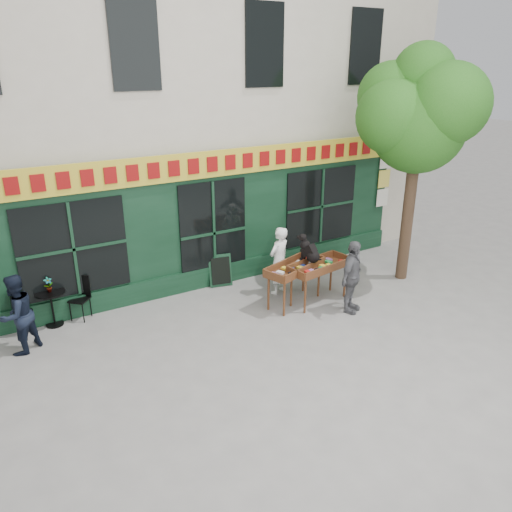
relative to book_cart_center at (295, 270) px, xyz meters
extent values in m
plane|color=slate|center=(-1.11, -0.50, -0.82)|extent=(80.00, 80.00, 0.00)
cube|color=beige|center=(-1.11, 5.50, 4.18)|extent=(14.00, 7.00, 10.00)
cube|color=black|center=(-1.11, 1.92, 0.78)|extent=(11.00, 0.16, 3.20)
cube|color=gold|center=(-1.11, 1.80, 2.18)|extent=(11.00, 0.06, 0.60)
cube|color=maroon|center=(-1.11, 1.76, 2.18)|extent=(9.60, 0.03, 0.34)
cube|color=black|center=(-1.11, 1.82, -0.57)|extent=(11.00, 0.10, 0.50)
cube|color=black|center=(-1.11, 1.82, 0.53)|extent=(1.70, 0.05, 2.50)
cube|color=black|center=(-4.31, 1.82, 0.73)|extent=(2.20, 0.05, 2.00)
cube|color=black|center=(2.09, 1.82, 0.73)|extent=(2.20, 0.05, 2.00)
cube|color=silver|center=(4.29, 1.80, 0.68)|extent=(0.42, 0.02, 0.50)
cube|color=#E5D14C|center=(4.29, 1.80, 1.23)|extent=(0.42, 0.02, 0.50)
cube|color=silver|center=(4.29, 1.80, 1.78)|extent=(0.42, 0.02, 0.50)
cylinder|color=#382619|center=(3.19, -0.20, 0.98)|extent=(0.28, 0.28, 3.60)
sphere|color=#1B5914|center=(3.19, -0.20, 2.98)|extent=(2.20, 2.20, 2.20)
sphere|color=#1B5914|center=(3.89, 0.10, 3.28)|extent=(1.80, 1.80, 1.80)
sphere|color=#1B5914|center=(2.59, 0.00, 3.18)|extent=(1.70, 1.70, 1.70)
sphere|color=#1B5914|center=(3.39, -0.80, 3.48)|extent=(1.80, 1.80, 1.80)
sphere|color=#1B5914|center=(2.89, 0.40, 3.58)|extent=(1.60, 1.60, 1.60)
sphere|color=#1B5914|center=(3.29, -0.10, 4.08)|extent=(1.40, 1.40, 1.40)
cylinder|color=brown|center=(-0.55, -0.41, -0.42)|extent=(0.05, 0.05, 0.80)
cylinder|color=brown|center=(0.69, -0.01, -0.42)|extent=(0.05, 0.05, 0.80)
cylinder|color=brown|center=(-0.69, 0.01, -0.42)|extent=(0.05, 0.05, 0.80)
cylinder|color=brown|center=(0.55, 0.41, -0.42)|extent=(0.05, 0.05, 0.80)
cube|color=brown|center=(0.00, 0.00, 0.00)|extent=(1.61, 1.02, 0.05)
cube|color=brown|center=(0.09, -0.28, 0.08)|extent=(1.44, 0.51, 0.18)
cube|color=brown|center=(-0.09, 0.28, 0.08)|extent=(1.44, 0.51, 0.18)
cube|color=brown|center=(0.00, 0.00, 0.06)|extent=(1.36, 0.79, 0.06)
imported|color=white|center=(0.00, 0.65, -0.01)|extent=(0.69, 0.56, 1.63)
cylinder|color=brown|center=(-0.08, -0.53, -0.42)|extent=(0.05, 0.05, 0.80)
cylinder|color=brown|center=(1.20, -0.33, -0.42)|extent=(0.05, 0.05, 0.80)
cylinder|color=brown|center=(-0.15, -0.09, -0.42)|extent=(0.05, 0.05, 0.80)
cylinder|color=brown|center=(1.14, 0.11, -0.42)|extent=(0.05, 0.05, 0.80)
cube|color=brown|center=(0.53, -0.21, 0.00)|extent=(1.57, 0.80, 0.05)
cube|color=brown|center=(0.57, -0.50, 0.08)|extent=(1.49, 0.27, 0.18)
cube|color=brown|center=(0.48, 0.08, 0.08)|extent=(1.49, 0.27, 0.18)
cube|color=brown|center=(0.53, -0.21, 0.06)|extent=(1.35, 0.60, 0.06)
imported|color=#535357|center=(0.83, -0.96, 0.00)|extent=(1.03, 0.81, 1.64)
cylinder|color=black|center=(-4.91, 1.70, -0.80)|extent=(0.36, 0.36, 0.03)
cylinder|color=black|center=(-4.91, 1.70, -0.44)|extent=(0.04, 0.04, 0.72)
cylinder|color=black|center=(-4.91, 1.70, -0.07)|extent=(0.60, 0.60, 0.03)
cube|color=black|center=(-5.46, 1.70, -0.37)|extent=(0.37, 0.37, 0.03)
cube|color=black|center=(-5.63, 1.70, -0.12)|extent=(0.04, 0.36, 0.50)
cylinder|color=black|center=(-5.31, 1.55, -0.60)|extent=(0.02, 0.02, 0.44)
cylinder|color=black|center=(-5.31, 1.85, -0.60)|extent=(0.02, 0.02, 0.44)
cylinder|color=black|center=(-5.61, 1.55, -0.60)|extent=(0.02, 0.02, 0.44)
cylinder|color=black|center=(-5.61, 1.85, -0.60)|extent=(0.02, 0.02, 0.44)
cube|color=black|center=(-4.36, 1.70, -0.37)|extent=(0.51, 0.51, 0.03)
cube|color=black|center=(-4.24, 1.82, -0.12)|extent=(0.28, 0.27, 0.50)
cylinder|color=black|center=(-4.57, 1.70, -0.60)|extent=(0.02, 0.02, 0.44)
cylinder|color=black|center=(-4.35, 1.49, -0.60)|extent=(0.02, 0.02, 0.44)
cylinder|color=black|center=(-4.36, 1.91, -0.60)|extent=(0.02, 0.02, 0.44)
cylinder|color=black|center=(-4.15, 1.71, -0.60)|extent=(0.02, 0.02, 0.44)
imported|color=gray|center=(-4.91, 1.70, 0.10)|extent=(0.20, 0.16, 0.32)
imported|color=black|center=(-5.61, 0.94, -0.04)|extent=(0.96, 0.93, 1.56)
cube|color=black|center=(-1.02, 1.70, -0.42)|extent=(0.59, 0.30, 0.79)
cube|color=black|center=(-1.02, 1.68, -0.42)|extent=(0.49, 0.26, 0.65)
camera|label=1|loc=(-5.97, -8.39, 4.34)|focal=35.00mm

